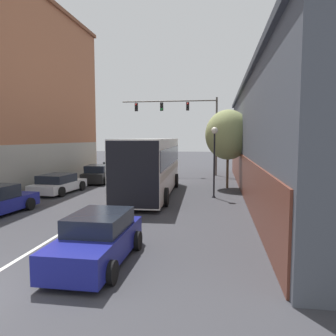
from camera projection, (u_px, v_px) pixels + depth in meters
lane_center_line at (129, 192)px, 21.94m from camera, size 0.14×41.49×0.01m
building_right_storefront at (320, 137)px, 20.48m from camera, size 9.86×29.83×7.16m
bus at (151, 164)px, 20.65m from camera, size 3.29×10.97×3.56m
hatchback_foreground at (98, 240)px, 9.50m from camera, size 1.96×4.14×1.42m
parked_car_left_near at (98, 174)px, 26.61m from camera, size 2.44×4.69×1.44m
parked_car_left_far at (116, 168)px, 32.62m from camera, size 2.19×4.47×1.29m
parked_car_left_distant at (58, 184)px, 21.51m from camera, size 2.40×4.42×1.26m
traffic_signal_gantry at (186, 118)px, 31.58m from camera, size 9.32×0.36×7.47m
street_lamp at (214, 150)px, 19.64m from camera, size 0.40×0.40×4.27m
street_tree_near at (228, 135)px, 23.46m from camera, size 3.26×2.93×5.64m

